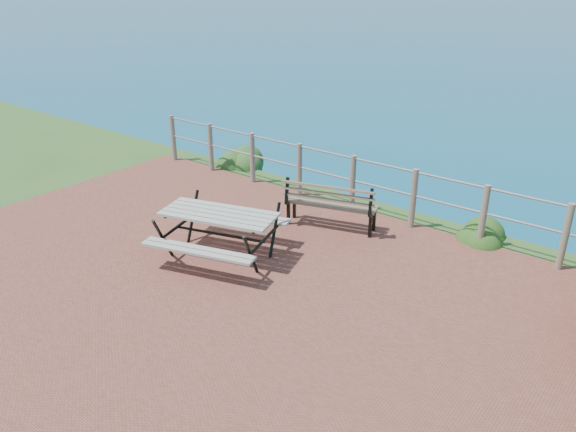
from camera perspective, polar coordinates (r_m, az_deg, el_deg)
name	(u,v)px	position (r m, az deg, el deg)	size (l,w,h in m)	color
ground	(218,289)	(7.62, -7.10, -7.40)	(10.00, 7.00, 0.12)	brown
safety_railing	(353,180)	(9.77, 6.59, 3.63)	(9.40, 0.10, 1.00)	#6B5B4C
picnic_table	(220,230)	(8.21, -6.97, -1.41)	(1.78, 1.39, 0.70)	gray
park_bench	(332,197)	(9.07, 4.44, 1.97)	(1.54, 0.78, 0.84)	brown
shrub_lip_west	(242,163)	(12.39, -4.73, 5.34)	(0.78, 0.78, 0.52)	#214A1C
shrub_lip_east	(475,235)	(9.50, 18.46, -1.89)	(0.76, 0.76, 0.50)	#163E13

